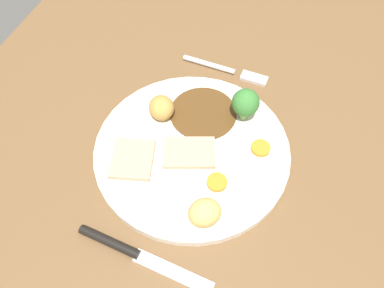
{
  "coord_description": "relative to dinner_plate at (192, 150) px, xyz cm",
  "views": [
    {
      "loc": [
        26.08,
        9.07,
        51.52
      ],
      "look_at": [
        -3.28,
        -1.03,
        6.0
      ],
      "focal_mm": 35.9,
      "sensor_mm": 36.0,
      "label": 1
    }
  ],
  "objects": [
    {
      "name": "dining_table",
      "position": [
        3.28,
        1.03,
        -2.5
      ],
      "size": [
        120.0,
        84.0,
        3.6
      ],
      "primitive_type": "cube",
      "color": "brown",
      "rests_on": "ground"
    },
    {
      "name": "dinner_plate",
      "position": [
        0.0,
        0.0,
        0.0
      ],
      "size": [
        28.62,
        28.62,
        1.4
      ],
      "primitive_type": "cylinder",
      "color": "silver",
      "rests_on": "dining_table"
    },
    {
      "name": "gravy_pool",
      "position": [
        -6.64,
        -0.44,
        0.85
      ],
      "size": [
        10.39,
        10.39,
        0.3
      ],
      "primitive_type": "cylinder",
      "color": "#563819",
      "rests_on": "dinner_plate"
    },
    {
      "name": "meat_slice_main",
      "position": [
        1.17,
        -0.05,
        1.1
      ],
      "size": [
        7.26,
        8.71,
        0.8
      ],
      "primitive_type": "cube",
      "rotation": [
        0.0,
        0.0,
        5.04
      ],
      "color": "tan",
      "rests_on": "dinner_plate"
    },
    {
      "name": "meat_slice_under",
      "position": [
        4.81,
        -7.27,
        1.1
      ],
      "size": [
        7.84,
        7.29,
        0.8
      ],
      "primitive_type": "cube",
      "rotation": [
        0.0,
        0.0,
        0.25
      ],
      "color": "tan",
      "rests_on": "dinner_plate"
    },
    {
      "name": "roast_potato_left",
      "position": [
        -4.33,
        -6.38,
        2.41
      ],
      "size": [
        5.69,
        5.61,
        3.42
      ],
      "primitive_type": "ellipsoid",
      "rotation": [
        0.0,
        0.0,
        0.63
      ],
      "color": "#BC8C42",
      "rests_on": "dinner_plate"
    },
    {
      "name": "roast_potato_right",
      "position": [
        9.88,
        5.1,
        2.49
      ],
      "size": [
        5.73,
        5.78,
        3.58
      ],
      "primitive_type": "ellipsoid",
      "rotation": [
        0.0,
        0.0,
        2.29
      ],
      "color": "#D8B260",
      "rests_on": "dinner_plate"
    },
    {
      "name": "carrot_coin_front",
      "position": [
        4.43,
        5.13,
        1.02
      ],
      "size": [
        2.83,
        2.83,
        0.63
      ],
      "primitive_type": "cylinder",
      "color": "orange",
      "rests_on": "dinner_plate"
    },
    {
      "name": "carrot_coin_back",
      "position": [
        -3.0,
        9.49,
        1.01
      ],
      "size": [
        2.83,
        2.83,
        0.62
      ],
      "primitive_type": "cylinder",
      "color": "orange",
      "rests_on": "dinner_plate"
    },
    {
      "name": "broccoli_floret",
      "position": [
        -8.02,
        5.58,
        3.98
      ],
      "size": [
        4.16,
        4.16,
        5.47
      ],
      "color": "#8CB766",
      "rests_on": "dinner_plate"
    },
    {
      "name": "fork",
      "position": [
        -17.94,
        0.29,
        -0.31
      ],
      "size": [
        2.42,
        15.31,
        0.9
      ],
      "rotation": [
        0.0,
        0.0,
        1.51
      ],
      "color": "silver",
      "rests_on": "dining_table"
    },
    {
      "name": "knife",
      "position": [
        16.82,
        -2.16,
        -0.25
      ],
      "size": [
        3.09,
        18.56,
        1.2
      ],
      "rotation": [
        0.0,
        0.0,
        1.48
      ],
      "color": "black",
      "rests_on": "dining_table"
    }
  ]
}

